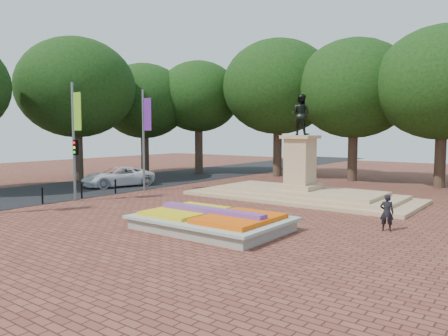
% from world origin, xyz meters
% --- Properties ---
extents(ground, '(90.00, 90.00, 0.00)m').
position_xyz_m(ground, '(0.00, 0.00, 0.00)').
color(ground, brown).
rests_on(ground, ground).
extents(asphalt_street, '(9.00, 90.00, 0.02)m').
position_xyz_m(asphalt_street, '(-15.00, 5.00, 0.01)').
color(asphalt_street, black).
rests_on(asphalt_street, ground).
extents(flower_bed, '(6.30, 4.30, 0.91)m').
position_xyz_m(flower_bed, '(1.03, -2.00, 0.38)').
color(flower_bed, gray).
rests_on(flower_bed, ground).
extents(monument, '(14.00, 6.00, 6.40)m').
position_xyz_m(monument, '(0.00, 8.00, 0.88)').
color(monument, tan).
rests_on(monument, ground).
extents(tree_row_back, '(44.80, 8.80, 10.43)m').
position_xyz_m(tree_row_back, '(2.33, 18.00, 6.67)').
color(tree_row_back, '#3C2B20').
rests_on(tree_row_back, ground).
extents(tree_row_street, '(8.40, 25.40, 9.98)m').
position_xyz_m(tree_row_street, '(-19.50, 4.67, 6.39)').
color(tree_row_street, '#3C2B20').
rests_on(tree_row_street, ground).
extents(banner_poles, '(0.88, 11.17, 7.00)m').
position_xyz_m(banner_poles, '(-10.08, -1.31, 3.88)').
color(banner_poles, slate).
rests_on(banner_poles, ground).
extents(bollard_row, '(0.12, 13.12, 0.98)m').
position_xyz_m(bollard_row, '(-10.70, -1.50, 0.53)').
color(bollard_row, black).
rests_on(bollard_row, ground).
extents(van, '(3.97, 5.81, 1.48)m').
position_xyz_m(van, '(-13.62, 5.01, 0.74)').
color(van, silver).
rests_on(van, ground).
extents(pedestrian, '(0.63, 0.49, 1.54)m').
position_xyz_m(pedestrian, '(7.00, 2.22, 0.77)').
color(pedestrian, black).
rests_on(pedestrian, ground).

